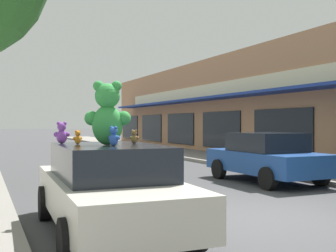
# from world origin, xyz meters

# --- Properties ---
(ground_plane) EXTENTS (260.00, 260.00, 0.00)m
(ground_plane) POSITION_xyz_m (0.00, 0.00, 0.00)
(ground_plane) COLOR #424244
(plush_art_car) EXTENTS (2.03, 4.50, 1.42)m
(plush_art_car) POSITION_xyz_m (-2.85, -0.06, 0.75)
(plush_art_car) COLOR beige
(plush_art_car) RESTS_ON ground_plane
(teddy_bear_giant) EXTENTS (0.76, 0.56, 1.01)m
(teddy_bear_giant) POSITION_xyz_m (-2.89, -0.14, 1.90)
(teddy_bear_giant) COLOR green
(teddy_bear_giant) RESTS_ON plush_art_car
(teddy_bear_purple) EXTENTS (0.28, 0.18, 0.37)m
(teddy_bear_purple) POSITION_xyz_m (-3.46, 0.64, 1.59)
(teddy_bear_purple) COLOR purple
(teddy_bear_purple) RESTS_ON plush_art_car
(teddy_bear_brown) EXTENTS (0.16, 0.16, 0.24)m
(teddy_bear_brown) POSITION_xyz_m (-2.35, 0.12, 1.53)
(teddy_bear_brown) COLOR olive
(teddy_bear_brown) RESTS_ON plush_art_car
(teddy_bear_cream) EXTENTS (0.24, 0.20, 0.32)m
(teddy_bear_cream) POSITION_xyz_m (-2.47, 0.87, 1.57)
(teddy_bear_cream) COLOR beige
(teddy_bear_cream) RESTS_ON plush_art_car
(teddy_bear_orange) EXTENTS (0.18, 0.12, 0.23)m
(teddy_bear_orange) POSITION_xyz_m (-3.26, 0.33, 1.53)
(teddy_bear_orange) COLOR orange
(teddy_bear_orange) RESTS_ON plush_art_car
(teddy_bear_blue) EXTENTS (0.18, 0.22, 0.30)m
(teddy_bear_blue) POSITION_xyz_m (-2.88, -0.46, 1.56)
(teddy_bear_blue) COLOR blue
(teddy_bear_blue) RESTS_ON plush_art_car
(parked_car_far_center) EXTENTS (2.00, 4.02, 1.48)m
(parked_car_far_center) POSITION_xyz_m (3.08, 3.72, 0.76)
(parked_car_far_center) COLOR #1E4793
(parked_car_far_center) RESTS_ON ground_plane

